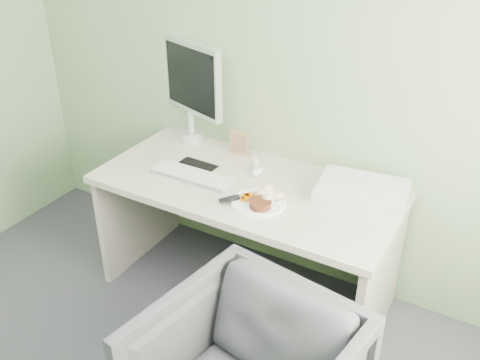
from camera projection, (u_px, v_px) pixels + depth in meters
The scene contains 14 objects.
wall_back at pixel (283, 49), 2.78m from camera, with size 3.50×3.50×0.00m, color gray.
desk at pixel (246, 213), 2.89m from camera, with size 1.60×0.75×0.73m.
plate at pixel (258, 203), 2.62m from camera, with size 0.27×0.27×0.01m, color white.
steak at pixel (260, 204), 2.57m from camera, with size 0.11×0.11×0.03m, color black.
potato_pile at pixel (270, 192), 2.63m from camera, with size 0.12×0.09×0.07m, color tan.
carrot_heap at pixel (247, 195), 2.63m from camera, with size 0.06×0.05×0.04m, color orange.
steak_knife at pixel (237, 197), 2.63m from camera, with size 0.17×0.24×0.02m.
mousepad at pixel (193, 168), 2.94m from camera, with size 0.22×0.19×0.00m, color black.
keyboard at pixel (193, 176), 2.84m from camera, with size 0.46×0.14×0.02m, color white.
computer_mouse at pixel (258, 171), 2.88m from camera, with size 0.05×0.10×0.03m, color white.
photo_frame at pixel (240, 143), 3.06m from camera, with size 0.11×0.01×0.14m, color #966446.
eyedrop_bottle at pixel (256, 162), 2.94m from camera, with size 0.03×0.03×0.07m.
scanner at pixel (363, 192), 2.66m from camera, with size 0.44×0.30×0.07m, color silver.
monitor at pixel (191, 86), 3.11m from camera, with size 0.49×0.21×0.60m.
Camera 1 is at (1.18, -0.49, 2.13)m, focal length 40.00 mm.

